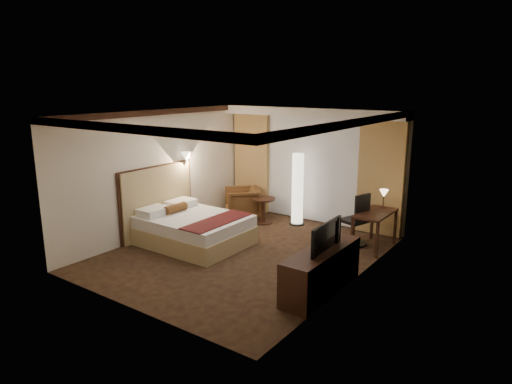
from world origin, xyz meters
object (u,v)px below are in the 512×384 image
Objects in this scene: floor_lamp at (298,189)px; dresser at (321,270)px; bed at (194,230)px; armchair at (243,202)px; side_table at (263,211)px; desk at (374,230)px; television at (321,232)px; office_chair at (354,219)px.

dresser is at bearing -53.44° from floor_lamp.
bed is 2.52× the size of armchair.
dresser is (3.48, -2.54, -0.06)m from armchair.
side_table is 0.34× the size of dresser.
armchair is at bearing 177.16° from desk.
television is at bearing -41.64° from side_table.
dresser is at bearing -91.59° from television.
desk is at bearing 91.21° from dresser.
television is at bearing -60.65° from office_chair.
dresser is at bearing -41.34° from side_table.
bed is 2.14× the size of television.
side_table is at bearing 138.66° from dresser.
television is (-0.03, 0.00, 0.63)m from dresser.
side_table is 3.78m from television.
office_chair reaches higher than dresser.
armchair reaches higher than side_table.
floor_lamp reaches higher than dresser.
armchair is 4.30m from dresser.
television is (3.12, -0.46, 0.68)m from bed.
armchair is 0.73× the size of desk.
armchair is (-0.32, 2.07, 0.11)m from bed.
bed is at bearing -34.48° from armchair.
side_table is (0.34, 2.01, 0.00)m from bed.
side_table is 2.35m from office_chair.
side_table is at bearing -150.88° from floor_lamp.
side_table is 2.76m from desk.
television reaches higher than bed.
desk is 2.44m from television.
floor_lamp is 3.59m from dresser.
desk is at bearing 31.51° from bed.
side_table is 0.63× the size of television.
armchair reaches higher than bed.
side_table is at bearing 41.08° from armchair.
bed is at bearing 79.95° from television.
floor_lamp reaches higher than armchair.
office_chair is at bearing -173.28° from desk.
armchair is 3.43m from desk.
bed is 2.10m from armchair.
desk is at bearing -1.10° from television.
floor_lamp is at bearing 59.88° from armchair.
television reaches higher than side_table.
television reaches higher than dresser.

